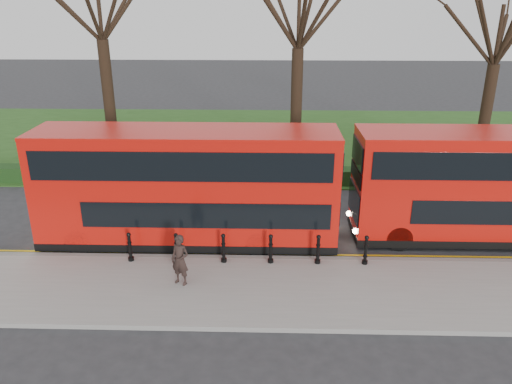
{
  "coord_description": "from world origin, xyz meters",
  "views": [
    {
      "loc": [
        0.59,
        -16.34,
        8.55
      ],
      "look_at": [
        0.12,
        0.5,
        2.0
      ],
      "focal_mm": 35.0,
      "sensor_mm": 36.0,
      "label": 1
    }
  ],
  "objects_px": {
    "pedestrian": "(180,260)",
    "bus_rear": "(497,187)",
    "bollard_row": "(247,249)",
    "bus_lead": "(187,188)"
  },
  "relations": [
    {
      "from": "bollard_row",
      "to": "bus_lead",
      "type": "xyz_separation_m",
      "value": [
        -2.23,
        1.78,
        1.51
      ]
    },
    {
      "from": "bollard_row",
      "to": "bus_lead",
      "type": "bearing_deg",
      "value": 141.48
    },
    {
      "from": "bollard_row",
      "to": "bus_lead",
      "type": "relative_size",
      "value": 0.75
    },
    {
      "from": "bollard_row",
      "to": "pedestrian",
      "type": "distance_m",
      "value": 2.49
    },
    {
      "from": "bus_lead",
      "to": "pedestrian",
      "type": "relative_size",
      "value": 6.51
    },
    {
      "from": "bus_lead",
      "to": "bus_rear",
      "type": "xyz_separation_m",
      "value": [
        11.35,
        0.59,
        -0.07
      ]
    },
    {
      "from": "pedestrian",
      "to": "bus_rear",
      "type": "bearing_deg",
      "value": 42.29
    },
    {
      "from": "bollard_row",
      "to": "bus_rear",
      "type": "xyz_separation_m",
      "value": [
        9.11,
        2.36,
        1.44
      ]
    },
    {
      "from": "bollard_row",
      "to": "bus_lead",
      "type": "height_order",
      "value": "bus_lead"
    },
    {
      "from": "bus_lead",
      "to": "pedestrian",
      "type": "distance_m",
      "value": 3.42
    }
  ]
}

